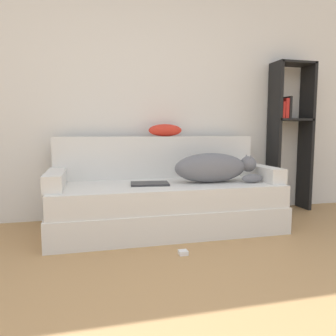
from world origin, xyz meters
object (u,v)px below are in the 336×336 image
throw_pillow (165,130)px  power_adapter (183,252)px  dog (214,168)px  bookshelf (290,129)px  couch (166,206)px  laptop (150,184)px

throw_pillow → power_adapter: size_ratio=5.33×
dog → throw_pillow: 0.69m
throw_pillow → bookshelf: bearing=0.6°
power_adapter → bookshelf: bearing=34.1°
couch → throw_pillow: (0.10, 0.40, 0.71)m
couch → bookshelf: bookshelf is taller
dog → bookshelf: (1.13, 0.49, 0.37)m
bookshelf → dog: bearing=-156.6°
couch → throw_pillow: throw_pillow is taller
couch → dog: bearing=-9.2°
couch → power_adapter: couch is taller
laptop → bookshelf: (1.75, 0.48, 0.50)m
couch → dog: (0.45, -0.07, 0.36)m
bookshelf → throw_pillow: bearing=-179.4°
bookshelf → laptop: bearing=-164.5°
dog → power_adapter: (-0.48, -0.60, -0.56)m
couch → power_adapter: (-0.03, -0.67, -0.20)m
dog → laptop: (-0.61, 0.01, -0.13)m
dog → bookshelf: size_ratio=0.48×
dog → bookshelf: bookshelf is taller
couch → power_adapter: bearing=-92.4°
laptop → couch: bearing=28.6°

